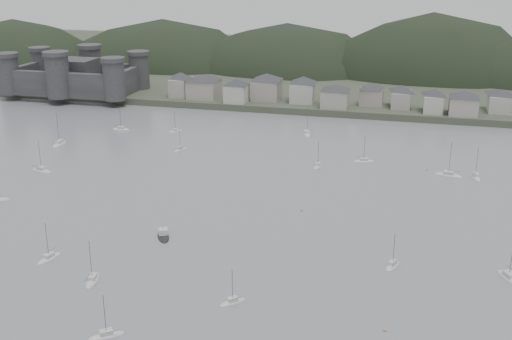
# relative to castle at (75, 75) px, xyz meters

# --- Properties ---
(ground) EXTENTS (900.00, 900.00, 0.00)m
(ground) POSITION_rel_castle_xyz_m (120.00, -179.80, -10.96)
(ground) COLOR slate
(ground) RESTS_ON ground
(far_shore_land) EXTENTS (900.00, 250.00, 3.00)m
(far_shore_land) POSITION_rel_castle_xyz_m (120.00, 115.20, -9.46)
(far_shore_land) COLOR #383D2D
(far_shore_land) RESTS_ON ground
(forested_ridge) EXTENTS (851.55, 103.94, 102.57)m
(forested_ridge) POSITION_rel_castle_xyz_m (124.83, 89.60, -22.25)
(forested_ridge) COLOR black
(forested_ridge) RESTS_ON ground
(castle) EXTENTS (66.00, 43.00, 20.00)m
(castle) POSITION_rel_castle_xyz_m (0.00, 0.00, 0.00)
(castle) COLOR #2F2F31
(castle) RESTS_ON far_shore_land
(waterfront_town) EXTENTS (451.48, 28.46, 12.92)m
(waterfront_town) POSITION_rel_castle_xyz_m (170.59, 3.54, -2.30)
(waterfront_town) COLOR gray
(waterfront_town) RESTS_ON far_shore_land
(moored_fleet) EXTENTS (255.23, 164.06, 13.43)m
(moored_fleet) POSITION_rel_castle_xyz_m (110.88, -111.58, -10.79)
(moored_fleet) COLOR silver
(moored_fleet) RESTS_ON ground
(motor_launch_far) EXTENTS (6.28, 8.44, 3.91)m
(motor_launch_far) POSITION_rel_castle_xyz_m (106.05, -145.07, -10.67)
(motor_launch_far) COLOR black
(motor_launch_far) RESTS_ON ground
(mooring_buoys) EXTENTS (178.58, 101.10, 0.70)m
(mooring_buoys) POSITION_rel_castle_xyz_m (141.85, -130.26, -10.81)
(mooring_buoys) COLOR #C38341
(mooring_buoys) RESTS_ON ground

